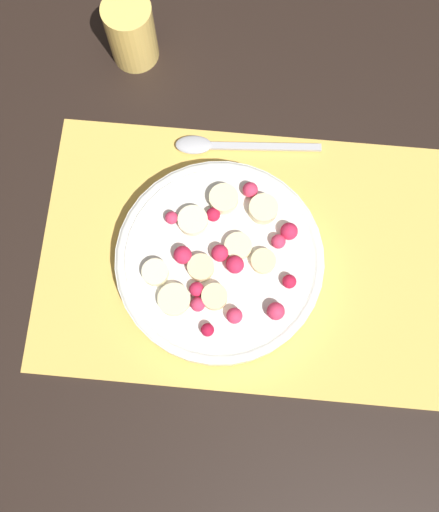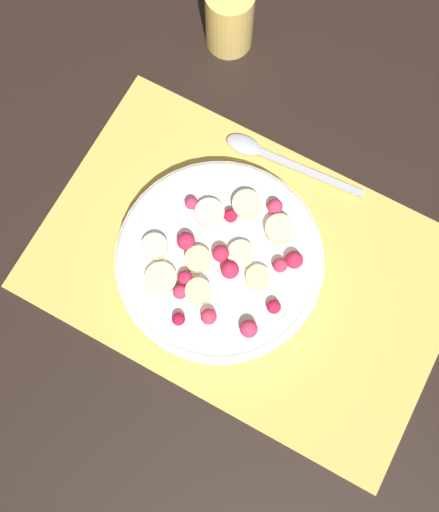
% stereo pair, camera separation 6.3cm
% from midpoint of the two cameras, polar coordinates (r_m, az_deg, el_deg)
% --- Properties ---
extents(ground_plane, '(3.00, 3.00, 0.00)m').
position_cam_midpoint_polar(ground_plane, '(0.67, -0.16, -0.57)').
color(ground_plane, black).
extents(placemat, '(0.48, 0.31, 0.01)m').
position_cam_midpoint_polar(placemat, '(0.67, -0.16, -0.51)').
color(placemat, '#E0B251').
rests_on(placemat, ground_plane).
extents(fruit_bowl, '(0.23, 0.23, 0.05)m').
position_cam_midpoint_polar(fruit_bowl, '(0.64, -2.71, -0.94)').
color(fruit_bowl, silver).
rests_on(fruit_bowl, placemat).
extents(spoon, '(0.18, 0.03, 0.01)m').
position_cam_midpoint_polar(spoon, '(0.71, -2.52, 10.52)').
color(spoon, '#B2B2B7').
rests_on(spoon, placemat).
extents(drinking_glass, '(0.06, 0.06, 0.09)m').
position_cam_midpoint_polar(drinking_glass, '(0.76, -11.29, 20.69)').
color(drinking_glass, '#F4CC66').
rests_on(drinking_glass, ground_plane).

